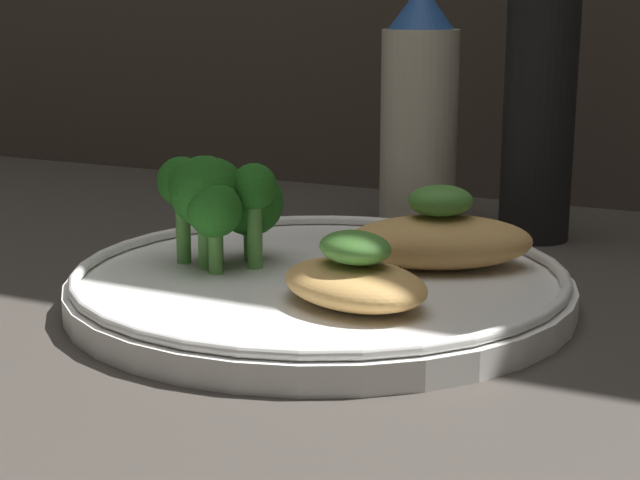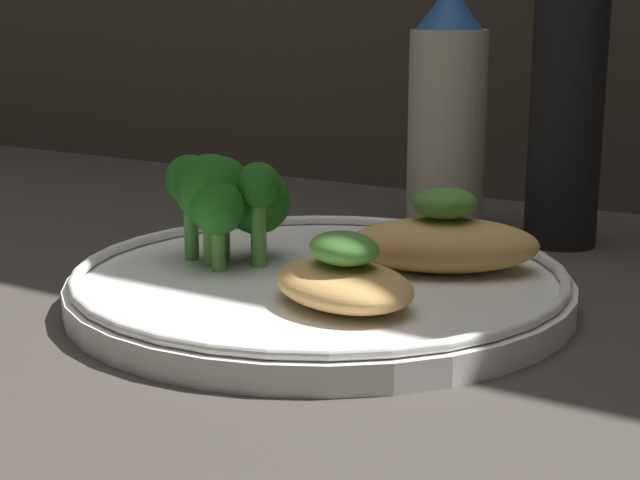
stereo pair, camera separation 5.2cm
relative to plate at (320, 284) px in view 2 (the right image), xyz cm
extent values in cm
cube|color=#3D3833|center=(0.00, 0.00, -1.49)|extent=(180.00, 180.00, 1.00)
cylinder|color=white|center=(0.00, 0.00, -0.29)|extent=(26.81, 26.81, 1.40)
torus|color=white|center=(0.00, 0.00, 0.71)|extent=(26.21, 26.21, 0.60)
ellipsoid|color=tan|center=(3.72, -3.78, 1.44)|extent=(9.65, 8.47, 2.06)
ellipsoid|color=#478433|center=(3.72, -3.78, 3.25)|extent=(4.74, 4.35, 1.56)
ellipsoid|color=tan|center=(5.04, 4.54, 1.86)|extent=(11.63, 9.59, 2.90)
ellipsoid|color=#478433|center=(5.04, 4.54, 4.16)|extent=(4.49, 4.19, 1.71)
cylinder|color=#569942|center=(-3.97, -0.26, 2.25)|extent=(0.83, 0.83, 3.68)
sphere|color=#1E5B19|center=(-3.97, -0.26, 4.97)|extent=(2.52, 2.52, 2.52)
cylinder|color=#569942|center=(-5.04, 1.35, 1.43)|extent=(0.80, 0.80, 2.04)
sphere|color=#1E5B19|center=(-5.04, 1.35, 3.78)|extent=(3.81, 3.81, 3.81)
cylinder|color=#569942|center=(-6.46, 0.16, 2.04)|extent=(0.78, 0.78, 3.26)
sphere|color=#1E5B19|center=(-6.46, 0.16, 4.77)|extent=(3.14, 3.14, 3.14)
cylinder|color=#569942|center=(-8.14, -0.74, 2.23)|extent=(0.81, 0.81, 3.65)
sphere|color=#1E5B19|center=(-8.14, -0.74, 5.03)|extent=(2.76, 2.76, 2.76)
cylinder|color=#569942|center=(-6.38, -1.15, 1.87)|extent=(0.91, 0.91, 2.92)
sphere|color=#1E5B19|center=(-6.38, -1.15, 4.69)|extent=(3.89, 3.89, 3.89)
cylinder|color=#569942|center=(-5.30, -1.93, 1.64)|extent=(0.76, 0.76, 2.47)
sphere|color=#1E5B19|center=(-5.30, -1.93, 3.92)|extent=(2.99, 2.99, 2.99)
cylinder|color=beige|center=(-1.90, 19.56, 5.95)|extent=(5.40, 5.40, 13.88)
cone|color=#23519E|center=(-1.90, 19.56, 14.42)|extent=(4.59, 4.59, 3.05)
cylinder|color=black|center=(6.53, 19.56, 7.23)|extent=(4.72, 4.72, 16.45)
camera|label=1|loc=(22.21, -45.10, 14.45)|focal=55.00mm
camera|label=2|loc=(26.72, -42.58, 14.45)|focal=55.00mm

